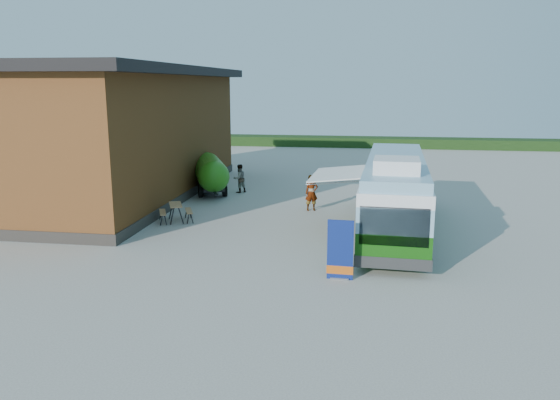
% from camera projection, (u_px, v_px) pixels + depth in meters
% --- Properties ---
extents(ground, '(100.00, 100.00, 0.00)m').
position_uv_depth(ground, '(271.00, 254.00, 21.42)').
color(ground, '#BCB7AD').
rests_on(ground, ground).
extents(barn, '(9.60, 21.20, 7.50)m').
position_uv_depth(barn, '(123.00, 135.00, 31.90)').
color(barn, brown).
rests_on(barn, ground).
extents(hedge, '(40.00, 3.00, 1.00)m').
position_uv_depth(hedge, '(408.00, 143.00, 56.85)').
color(hedge, '#264419').
rests_on(hedge, ground).
extents(bus, '(3.30, 12.61, 3.84)m').
position_uv_depth(bus, '(395.00, 192.00, 24.23)').
color(bus, '#1B6310').
rests_on(bus, ground).
extents(awning, '(2.73, 4.17, 0.51)m').
position_uv_depth(awning, '(344.00, 169.00, 24.36)').
color(awning, white).
rests_on(awning, ground).
extents(banner, '(0.91, 0.21, 2.09)m').
position_uv_depth(banner, '(340.00, 255.00, 18.43)').
color(banner, navy).
rests_on(banner, ground).
extents(picnic_table, '(1.93, 1.84, 0.87)m').
position_uv_depth(picnic_table, '(176.00, 209.00, 26.25)').
color(picnic_table, tan).
rests_on(picnic_table, ground).
extents(person_a, '(0.80, 0.67, 1.88)m').
position_uv_depth(person_a, '(312.00, 193.00, 28.54)').
color(person_a, '#999999').
rests_on(person_a, ground).
extents(person_b, '(1.06, 1.06, 1.73)m').
position_uv_depth(person_b, '(239.00, 179.00, 33.27)').
color(person_b, '#999999').
rests_on(person_b, ground).
extents(slurry_tanker, '(3.30, 5.76, 2.26)m').
position_uv_depth(slurry_tanker, '(210.00, 172.00, 33.00)').
color(slurry_tanker, '#297A16').
rests_on(slurry_tanker, ground).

